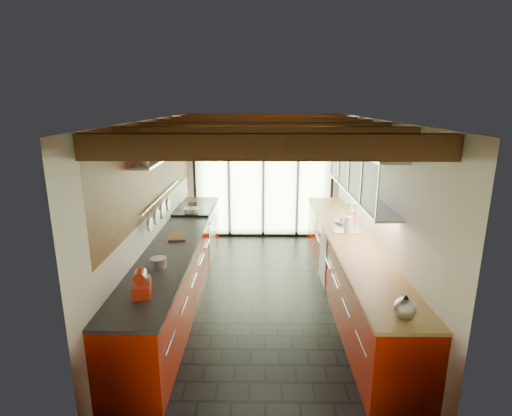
% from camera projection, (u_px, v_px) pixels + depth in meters
% --- Properties ---
extents(ground, '(5.50, 5.50, 0.00)m').
position_uv_depth(ground, '(264.00, 294.00, 6.09)').
color(ground, black).
rests_on(ground, ground).
extents(room_shell, '(5.50, 5.50, 5.50)m').
position_uv_depth(room_shell, '(264.00, 188.00, 5.67)').
color(room_shell, silver).
rests_on(room_shell, ground).
extents(ceiling_beams, '(3.14, 5.06, 4.90)m').
position_uv_depth(ceiling_beams, '(265.00, 128.00, 5.82)').
color(ceiling_beams, '#593316').
rests_on(ceiling_beams, ground).
extents(glass_door, '(2.95, 0.10, 2.90)m').
position_uv_depth(glass_door, '(263.00, 160.00, 8.27)').
color(glass_door, '#C6EAAD').
rests_on(glass_door, ground).
extents(left_counter, '(0.68, 5.00, 0.92)m').
position_uv_depth(left_counter, '(179.00, 265.00, 5.99)').
color(left_counter, '#A31400').
rests_on(left_counter, ground).
extents(range_stove, '(0.66, 0.90, 0.97)m').
position_uv_depth(range_stove, '(195.00, 234.00, 7.39)').
color(range_stove, silver).
rests_on(range_stove, ground).
extents(right_counter, '(0.68, 5.00, 0.92)m').
position_uv_depth(right_counter, '(349.00, 266.00, 5.96)').
color(right_counter, '#A31400').
rests_on(right_counter, ground).
extents(sink_assembly, '(0.45, 0.52, 0.43)m').
position_uv_depth(sink_assembly, '(346.00, 226.00, 6.22)').
color(sink_assembly, silver).
rests_on(sink_assembly, right_counter).
extents(upper_cabinets_right, '(0.34, 3.00, 3.00)m').
position_uv_depth(upper_cabinets_right, '(361.00, 171.00, 5.89)').
color(upper_cabinets_right, silver).
rests_on(upper_cabinets_right, ground).
extents(left_wall_fixtures, '(0.28, 2.60, 0.96)m').
position_uv_depth(left_wall_fixtures, '(163.00, 170.00, 5.76)').
color(left_wall_fixtures, silver).
rests_on(left_wall_fixtures, ground).
extents(stand_mixer, '(0.22, 0.33, 0.27)m').
position_uv_depth(stand_mixer, '(142.00, 284.00, 4.09)').
color(stand_mixer, red).
rests_on(stand_mixer, left_counter).
extents(pot_large, '(0.22, 0.22, 0.12)m').
position_uv_depth(pot_large, '(158.00, 263.00, 4.75)').
color(pot_large, silver).
rests_on(pot_large, left_counter).
extents(pot_small, '(0.27, 0.27, 0.10)m').
position_uv_depth(pot_small, '(192.00, 211.00, 7.04)').
color(pot_small, silver).
rests_on(pot_small, left_counter).
extents(cutting_board, '(0.29, 0.37, 0.03)m').
position_uv_depth(cutting_board, '(177.00, 237.00, 5.80)').
color(cutting_board, brown).
rests_on(cutting_board, left_counter).
extents(kettle, '(0.21, 0.26, 0.24)m').
position_uv_depth(kettle, '(405.00, 307.00, 3.64)').
color(kettle, silver).
rests_on(kettle, right_counter).
extents(paper_towel, '(0.12, 0.12, 0.29)m').
position_uv_depth(paper_towel, '(348.00, 224.00, 6.03)').
color(paper_towel, white).
rests_on(paper_towel, right_counter).
extents(soap_bottle, '(0.09, 0.09, 0.17)m').
position_uv_depth(soap_bottle, '(343.00, 220.00, 6.40)').
color(soap_bottle, silver).
rests_on(soap_bottle, right_counter).
extents(bowl, '(0.30, 0.30, 0.06)m').
position_uv_depth(bowl, '(342.00, 222.00, 6.46)').
color(bowl, silver).
rests_on(bowl, right_counter).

